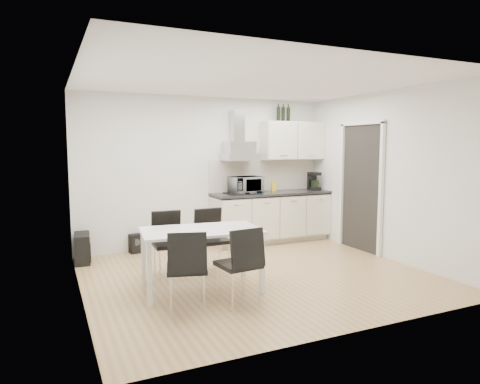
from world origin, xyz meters
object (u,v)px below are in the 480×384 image
object	(u,v)px
chair_far_right	(213,241)
guitar_amp	(82,248)
dining_table	(201,236)
chair_far_left	(170,245)
kitchenette	(272,197)
chair_near_right	(238,265)
floor_speaker	(136,244)
chair_near_left	(187,269)

from	to	relation	value
chair_far_right	guitar_amp	bearing A→B (deg)	-38.95
dining_table	chair_far_left	xyz separation A→B (m)	(-0.23, 0.63, -0.23)
dining_table	chair_far_left	bearing A→B (deg)	116.12
kitchenette	chair_near_right	bearing A→B (deg)	-125.51
kitchenette	chair_far_right	xyz separation A→B (m)	(-1.69, -1.37, -0.39)
chair_far_right	floor_speaker	bearing A→B (deg)	-63.71
chair_far_left	chair_far_right	xyz separation A→B (m)	(0.61, -0.02, 0.00)
kitchenette	floor_speaker	bearing A→B (deg)	176.16
dining_table	floor_speaker	distance (m)	2.24
dining_table	floor_speaker	size ratio (longest dim) A/B	4.81
chair_far_right	guitar_amp	size ratio (longest dim) A/B	1.62
kitchenette	chair_near_right	size ratio (longest dim) A/B	2.86
dining_table	chair_far_left	size ratio (longest dim) A/B	1.71
kitchenette	guitar_amp	world-z (taller)	kitchenette
dining_table	guitar_amp	xyz separation A→B (m)	(-1.24, 1.89, -0.45)
chair_near_left	chair_far_right	bearing A→B (deg)	72.67
chair_far_right	guitar_amp	world-z (taller)	chair_far_right
guitar_amp	chair_near_left	bearing A→B (deg)	-65.65
kitchenette	chair_far_left	xyz separation A→B (m)	(-2.30, -1.35, -0.39)
chair_far_left	floor_speaker	size ratio (longest dim) A/B	2.81
guitar_amp	chair_far_left	bearing A→B (deg)	-46.82
chair_near_right	floor_speaker	xyz separation A→B (m)	(-0.60, 2.77, -0.28)
chair_far_left	chair_near_left	world-z (taller)	same
kitchenette	chair_near_left	xyz separation A→B (m)	(-2.43, -2.53, -0.39)
chair_far_right	chair_near_right	distance (m)	1.25
chair_far_right	guitar_amp	xyz separation A→B (m)	(-1.62, 1.29, -0.22)
chair_far_left	chair_near_right	bearing A→B (deg)	111.26
dining_table	chair_far_left	world-z (taller)	chair_far_left
kitchenette	chair_near_left	distance (m)	3.53
guitar_amp	floor_speaker	world-z (taller)	guitar_amp
kitchenette	floor_speaker	size ratio (longest dim) A/B	8.05
chair_far_right	chair_near_left	size ratio (longest dim) A/B	1.00
kitchenette	chair_far_right	distance (m)	2.21
guitar_amp	dining_table	bearing A→B (deg)	-52.33
kitchenette	chair_far_left	distance (m)	2.69
floor_speaker	dining_table	bearing A→B (deg)	-90.60
dining_table	chair_near_right	world-z (taller)	chair_near_right
guitar_amp	chair_far_right	bearing A→B (deg)	-33.98
dining_table	chair_far_right	distance (m)	0.75
chair_far_right	floor_speaker	size ratio (longest dim) A/B	2.81
chair_near_left	guitar_amp	distance (m)	2.60
chair_far_left	guitar_amp	xyz separation A→B (m)	(-1.01, 1.26, -0.22)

